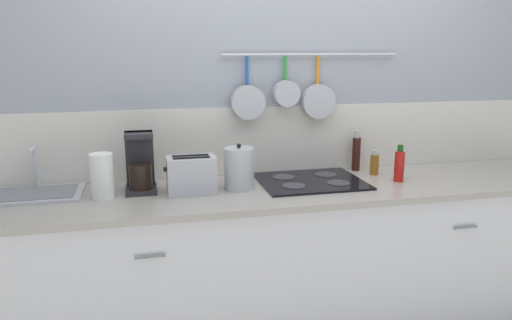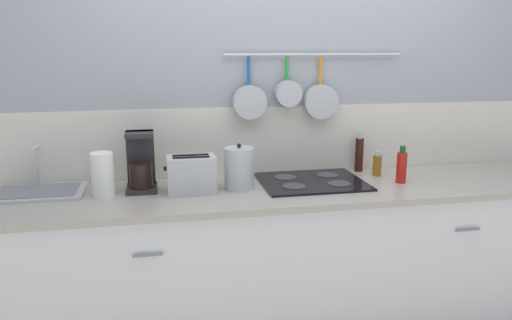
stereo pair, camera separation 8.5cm
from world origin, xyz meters
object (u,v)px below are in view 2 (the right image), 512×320
at_px(paper_towel_roll, 103,175).
at_px(toaster, 191,174).
at_px(coffee_maker, 141,166).
at_px(bottle_sesame_oil, 377,165).
at_px(bottle_dish_soap, 402,166).
at_px(bottle_olive_oil, 359,154).
at_px(kettle, 239,168).

bearing_deg(paper_towel_roll, toaster, -1.76).
xyz_separation_m(coffee_maker, bottle_sesame_oil, (1.37, 0.02, -0.07)).
bearing_deg(bottle_sesame_oil, bottle_dish_soap, -68.92).
height_order(paper_towel_roll, bottle_dish_soap, paper_towel_roll).
bearing_deg(coffee_maker, toaster, -23.12).
bearing_deg(bottle_dish_soap, bottle_sesame_oil, 111.08).
distance_m(paper_towel_roll, toaster, 0.45).
bearing_deg(coffee_maker, paper_towel_roll, -152.98).
xyz_separation_m(bottle_olive_oil, bottle_sesame_oil, (0.06, -0.12, -0.04)).
relative_size(coffee_maker, kettle, 1.27).
bearing_deg(bottle_sesame_oil, coffee_maker, -179.16).
height_order(bottle_olive_oil, bottle_sesame_oil, bottle_olive_oil).
xyz_separation_m(paper_towel_roll, bottle_dish_soap, (1.62, -0.06, -0.02)).
xyz_separation_m(coffee_maker, toaster, (0.26, -0.11, -0.03)).
distance_m(coffee_maker, kettle, 0.53).
bearing_deg(bottle_olive_oil, toaster, -166.28).
height_order(paper_towel_roll, kettle, kettle).
height_order(kettle, bottle_olive_oil, bottle_olive_oil).
bearing_deg(coffee_maker, bottle_sesame_oil, 0.84).
relative_size(paper_towel_roll, coffee_maker, 0.73).
xyz_separation_m(toaster, bottle_olive_oil, (1.05, 0.26, 0.01)).
bearing_deg(kettle, coffee_maker, 170.46).
relative_size(bottle_olive_oil, bottle_dish_soap, 1.18).
bearing_deg(bottle_sesame_oil, kettle, -172.82).
bearing_deg(bottle_sesame_oil, paper_towel_roll, -175.72).
bearing_deg(bottle_olive_oil, kettle, -163.57).
bearing_deg(toaster, coffee_maker, 156.88).
distance_m(bottle_olive_oil, bottle_sesame_oil, 0.15).
distance_m(paper_towel_roll, bottle_dish_soap, 1.62).
distance_m(coffee_maker, bottle_olive_oil, 1.31).
distance_m(toaster, bottle_olive_oil, 1.08).
bearing_deg(coffee_maker, bottle_dish_soap, -6.06).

